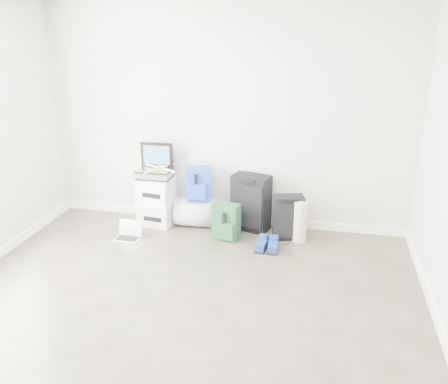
% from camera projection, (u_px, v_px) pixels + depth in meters
% --- Properties ---
extents(ground, '(5.00, 5.00, 0.00)m').
position_uv_depth(ground, '(163.00, 340.00, 3.90)').
color(ground, '#353026').
rests_on(ground, ground).
extents(room_envelope, '(4.52, 5.02, 2.71)m').
position_uv_depth(room_envelope, '(153.00, 135.00, 3.32)').
color(room_envelope, beige).
rests_on(room_envelope, ground).
extents(boxes_stack, '(0.48, 0.41, 0.62)m').
position_uv_depth(boxes_stack, '(156.00, 201.00, 6.00)').
color(boxes_stack, white).
rests_on(boxes_stack, ground).
extents(briefcase, '(0.41, 0.30, 0.12)m').
position_uv_depth(briefcase, '(155.00, 173.00, 5.87)').
color(briefcase, '#B2B2B7').
rests_on(briefcase, boxes_stack).
extents(painting, '(0.41, 0.04, 0.31)m').
position_uv_depth(painting, '(157.00, 155.00, 5.89)').
color(painting, black).
rests_on(painting, briefcase).
extents(drone, '(0.48, 0.48, 0.05)m').
position_uv_depth(drone, '(160.00, 168.00, 5.81)').
color(drone, gold).
rests_on(drone, briefcase).
extents(duffel_bag, '(0.60, 0.38, 0.37)m').
position_uv_depth(duffel_bag, '(200.00, 212.00, 5.99)').
color(duffel_bag, gray).
rests_on(duffel_bag, ground).
extents(blue_backpack, '(0.33, 0.27, 0.42)m').
position_uv_depth(blue_backpack, '(199.00, 184.00, 5.83)').
color(blue_backpack, navy).
rests_on(blue_backpack, duffel_bag).
extents(large_suitcase, '(0.51, 0.40, 0.70)m').
position_uv_depth(large_suitcase, '(251.00, 203.00, 5.84)').
color(large_suitcase, black).
rests_on(large_suitcase, ground).
extents(green_backpack, '(0.34, 0.27, 0.43)m').
position_uv_depth(green_backpack, '(226.00, 222.00, 5.63)').
color(green_backpack, '#163D1B').
rests_on(green_backpack, ground).
extents(carry_on, '(0.38, 0.30, 0.54)m').
position_uv_depth(carry_on, '(288.00, 217.00, 5.62)').
color(carry_on, black).
rests_on(carry_on, ground).
extents(shoes, '(0.27, 0.30, 0.10)m').
position_uv_depth(shoes, '(267.00, 246.00, 5.41)').
color(shoes, black).
rests_on(shoes, ground).
extents(rolled_rug, '(0.16, 0.16, 0.50)m').
position_uv_depth(rolled_rug, '(300.00, 222.00, 5.55)').
color(rolled_rug, tan).
rests_on(rolled_rug, ground).
extents(laptop, '(0.30, 0.22, 0.21)m').
position_uv_depth(laptop, '(129.00, 234.00, 5.69)').
color(laptop, silver).
rests_on(laptop, ground).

